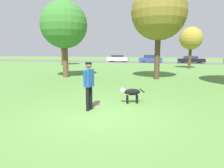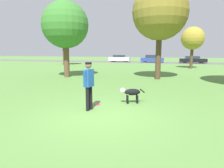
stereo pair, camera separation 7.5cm
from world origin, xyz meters
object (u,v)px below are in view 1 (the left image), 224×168
(tree_near_left, at_px, (64,25))
(parked_car_blue, at_px, (151,59))
(frisbee, at_px, (97,105))
(parked_car_white, at_px, (118,58))
(tree_mid_center, at_px, (159,13))
(tree_far_right, at_px, (191,39))
(tree_far_left, at_px, (61,34))
(parked_car_black, at_px, (191,60))
(dog, at_px, (131,93))
(person, at_px, (89,82))

(tree_near_left, relative_size, parked_car_blue, 1.46)
(frisbee, relative_size, parked_car_white, 0.06)
(tree_mid_center, xyz_separation_m, tree_far_right, (3.36, 10.62, -1.32))
(frisbee, relative_size, parked_car_blue, 0.06)
(tree_mid_center, relative_size, tree_far_left, 1.13)
(tree_mid_center, height_order, parked_car_white, tree_mid_center)
(parked_car_white, relative_size, parked_car_black, 0.91)
(tree_mid_center, height_order, parked_car_blue, tree_mid_center)
(frisbee, bearing_deg, tree_far_left, 122.74)
(frisbee, bearing_deg, dog, 25.69)
(frisbee, xyz_separation_m, tree_mid_center, (1.88, 8.31, 4.93))
(dog, distance_m, tree_far_left, 24.12)
(tree_far_left, distance_m, parked_car_black, 22.18)
(person, distance_m, parked_car_white, 31.83)
(parked_car_white, distance_m, parked_car_black, 13.22)
(tree_mid_center, relative_size, parked_car_blue, 1.67)
(person, xyz_separation_m, frisbee, (0.04, 0.75, -1.04))
(frisbee, relative_size, tree_near_left, 0.04)
(frisbee, distance_m, tree_far_left, 23.99)
(parked_car_blue, bearing_deg, tree_mid_center, -82.46)
(dog, xyz_separation_m, tree_far_right, (3.97, 18.33, 3.15))
(tree_mid_center, xyz_separation_m, tree_near_left, (-7.38, -0.80, -0.74))
(tree_far_right, height_order, parked_car_blue, tree_far_right)
(frisbee, bearing_deg, person, -92.88)
(dog, height_order, tree_far_right, tree_far_right)
(person, distance_m, parked_car_black, 31.56)
(tree_mid_center, relative_size, tree_far_right, 1.40)
(person, bearing_deg, tree_near_left, 43.77)
(tree_near_left, bearing_deg, tree_far_left, 120.49)
(tree_mid_center, distance_m, tree_far_left, 18.61)
(parked_car_black, bearing_deg, tree_near_left, -118.67)
(person, bearing_deg, dog, -33.45)
(dog, height_order, tree_mid_center, tree_mid_center)
(parked_car_blue, bearing_deg, parked_car_white, -176.81)
(tree_near_left, bearing_deg, tree_far_right, 46.78)
(frisbee, distance_m, tree_mid_center, 9.84)
(parked_car_blue, bearing_deg, tree_far_left, -137.30)
(dog, relative_size, parked_car_white, 0.25)
(person, relative_size, dog, 1.74)
(parked_car_blue, bearing_deg, dog, -85.19)
(tree_far_left, xyz_separation_m, parked_car_blue, (12.25, 10.74, -3.86))
(tree_near_left, xyz_separation_m, parked_car_white, (-1.22, 22.85, -3.53))
(tree_near_left, bearing_deg, parked_car_white, 93.05)
(parked_car_white, bearing_deg, frisbee, -76.86)
(parked_car_white, distance_m, parked_car_blue, 6.22)
(person, xyz_separation_m, tree_far_left, (-12.71, 20.57, 3.49))
(tree_far_right, relative_size, parked_car_black, 1.13)
(parked_car_black, bearing_deg, person, -102.67)
(dog, height_order, parked_car_blue, parked_car_blue)
(parked_car_blue, distance_m, parked_car_black, 7.01)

